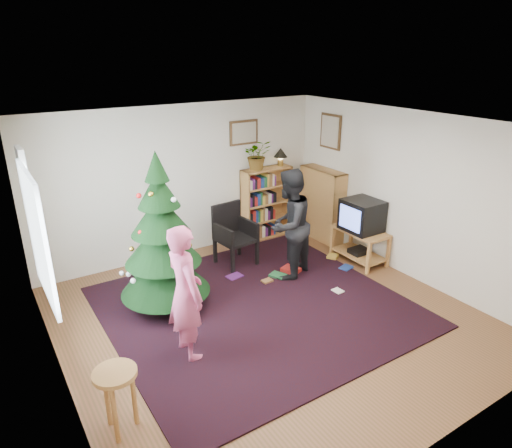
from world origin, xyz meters
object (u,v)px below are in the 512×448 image
picture_right (331,131)px  potted_plant (257,155)px  picture_back (244,133)px  person_standing (185,293)px  crt_tv (362,215)px  christmas_tree (163,246)px  bookshelf_right (322,203)px  bookshelf_back (266,202)px  person_by_chair (289,225)px  stool (116,385)px  armchair (232,232)px  table_lamp (281,154)px  tv_stand (360,243)px

picture_right → potted_plant: picture_right is taller
picture_back → person_standing: size_ratio=0.35×
crt_tv → potted_plant: (-0.88, 1.73, 0.76)m
christmas_tree → bookshelf_right: 3.43m
crt_tv → bookshelf_back: bearing=111.3°
picture_right → person_by_chair: 2.13m
picture_back → person_by_chair: size_ratio=0.32×
picture_right → person_by_chair: picture_right is taller
stool → bookshelf_back: bearing=40.2°
armchair → person_by_chair: person_by_chair is taller
table_lamp → christmas_tree: bearing=-154.6°
christmas_tree → potted_plant: bearing=29.9°
picture_right → person_standing: bearing=-153.0°
tv_stand → armchair: (-1.78, 1.09, 0.21)m
christmas_tree → crt_tv: christmas_tree is taller
bookshelf_right → person_by_chair: bearing=122.6°
picture_right → stool: size_ratio=0.91×
stool → tv_stand: bearing=17.9°
armchair → stool: (-2.64, -2.51, -0.03)m
bookshelf_back → tv_stand: 1.89m
picture_right → person_standing: 4.28m
picture_right → bookshelf_right: size_ratio=0.46×
bookshelf_back → person_by_chair: bearing=-112.3°
table_lamp → potted_plant: bearing=180.0°
crt_tv → potted_plant: potted_plant is taller
bookshelf_back → tv_stand: bearing=-68.6°
crt_tv → potted_plant: size_ratio=1.09×
picture_back → christmas_tree: size_ratio=0.25×
tv_stand → armchair: 2.10m
tv_stand → table_lamp: bearing=102.4°
bookshelf_right → tv_stand: size_ratio=1.45×
christmas_tree → person_standing: 1.13m
tv_stand → person_by_chair: 1.42m
tv_stand → armchair: size_ratio=0.90×
picture_back → person_standing: (-2.34, -2.60, -1.15)m
tv_stand → bookshelf_back: bearing=111.4°
bookshelf_right → christmas_tree: bearing=102.4°
picture_right → potted_plant: bearing=152.5°
stool → table_lamp: 5.23m
tv_stand → crt_tv: crt_tv is taller
table_lamp → bookshelf_back: bearing=180.0°
christmas_tree → person_standing: bearing=-99.6°
armchair → stool: 3.65m
potted_plant → crt_tv: bearing=-63.2°
bookshelf_back → picture_right: bearing=-32.2°
table_lamp → person_by_chair: bearing=-121.3°
crt_tv → armchair: bearing=148.6°
crt_tv → armchair: size_ratio=0.58×
picture_right → crt_tv: picture_right is taller
crt_tv → table_lamp: bearing=102.3°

